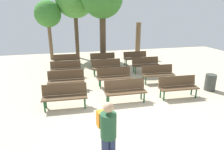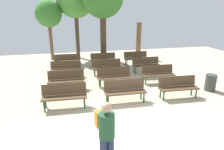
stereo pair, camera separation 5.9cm
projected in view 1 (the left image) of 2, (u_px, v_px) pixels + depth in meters
The scene contains 17 objects.
ground_plane at pixel (137, 124), 6.04m from camera, with size 24.00×24.00×0.00m, color #BCAD8E.
bench_r0_c0 at pixel (65, 95), 6.94m from camera, with size 1.62×0.56×0.87m.
bench_r0_c1 at pixel (125, 90), 7.40m from camera, with size 1.61×0.53×0.87m.
bench_r0_c2 at pixel (178, 86), 7.80m from camera, with size 1.62×0.56×0.87m.
bench_r1_c0 at pixel (66, 79), 8.57m from camera, with size 1.62×0.55×0.87m.
bench_r1_c1 at pixel (114, 76), 9.04m from camera, with size 1.61×0.52×0.87m.
bench_r1_c2 at pixel (158, 73), 9.47m from camera, with size 1.63×0.57×0.87m.
bench_r2_c0 at pixel (66, 68), 10.25m from camera, with size 1.63×0.58×0.87m.
bench_r2_c1 at pixel (107, 66), 10.65m from camera, with size 1.61×0.53×0.87m.
bench_r2_c2 at pixel (146, 64), 11.15m from camera, with size 1.62×0.55×0.87m.
bench_r3_c0 at pixel (67, 60), 11.91m from camera, with size 1.61×0.52×0.87m.
bench_r3_c1 at pixel (103, 59), 12.29m from camera, with size 1.61×0.51×0.87m.
bench_r3_c2 at pixel (136, 57), 12.77m from camera, with size 1.60×0.49×0.87m.
tree_1 at pixel (138, 40), 14.74m from camera, with size 0.38×0.38×2.64m.
tree_2 at pixel (48, 15), 13.31m from camera, with size 1.83×1.83×4.17m.
visitor_with_backpack at pixel (108, 132), 4.03m from camera, with size 0.41×0.57×1.65m.
trash_bin at pixel (210, 82), 8.57m from camera, with size 0.47×0.47×0.73m, color #383D38.
Camera 1 is at (-2.04, -4.93, 3.33)m, focal length 30.76 mm.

